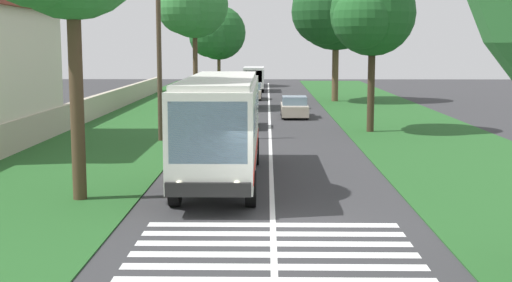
# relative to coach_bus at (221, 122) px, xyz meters

# --- Properties ---
(ground) EXTENTS (160.00, 160.00, 0.00)m
(ground) POSITION_rel_coach_bus_xyz_m (-6.19, -1.80, -2.15)
(ground) COLOR #333335
(grass_verge_left) EXTENTS (120.00, 8.00, 0.04)m
(grass_verge_left) POSITION_rel_coach_bus_xyz_m (8.81, 6.40, -2.13)
(grass_verge_left) COLOR #235623
(grass_verge_left) RESTS_ON ground
(grass_verge_right) EXTENTS (120.00, 8.00, 0.04)m
(grass_verge_right) POSITION_rel_coach_bus_xyz_m (8.81, -10.00, -2.13)
(grass_verge_right) COLOR #235623
(grass_verge_right) RESTS_ON ground
(centre_line) EXTENTS (110.00, 0.16, 0.01)m
(centre_line) POSITION_rel_coach_bus_xyz_m (8.81, -1.80, -2.14)
(centre_line) COLOR silver
(centre_line) RESTS_ON ground
(coach_bus) EXTENTS (11.16, 2.62, 3.73)m
(coach_bus) POSITION_rel_coach_bus_xyz_m (0.00, 0.00, 0.00)
(coach_bus) COLOR silver
(coach_bus) RESTS_ON ground
(zebra_crossing) EXTENTS (4.95, 6.80, 0.01)m
(zebra_crossing) POSITION_rel_coach_bus_xyz_m (-8.35, -1.80, -2.14)
(zebra_crossing) COLOR silver
(zebra_crossing) RESTS_ON ground
(trailing_car_0) EXTENTS (4.30, 1.78, 1.43)m
(trailing_car_0) POSITION_rel_coach_bus_xyz_m (16.46, -0.16, -1.48)
(trailing_car_0) COLOR silver
(trailing_car_0) RESTS_ON ground
(trailing_car_1) EXTENTS (4.30, 1.78, 1.43)m
(trailing_car_1) POSITION_rel_coach_bus_xyz_m (22.07, -3.47, -1.48)
(trailing_car_1) COLOR #B7A893
(trailing_car_1) RESTS_ON ground
(trailing_car_2) EXTENTS (4.30, 1.78, 1.43)m
(trailing_car_2) POSITION_rel_coach_bus_xyz_m (28.97, 0.06, -1.48)
(trailing_car_2) COLOR #145933
(trailing_car_2) RESTS_ON ground
(trailing_car_3) EXTENTS (4.30, 1.78, 1.43)m
(trailing_car_3) POSITION_rel_coach_bus_xyz_m (37.55, -0.24, -1.48)
(trailing_car_3) COLOR #B7A893
(trailing_car_3) RESTS_ON ground
(trailing_minibus_0) EXTENTS (6.00, 2.14, 2.53)m
(trailing_minibus_0) POSITION_rel_coach_bus_xyz_m (48.37, -0.25, -0.60)
(trailing_minibus_0) COLOR silver
(trailing_minibus_0) RESTS_ON ground
(roadside_tree_left_0) EXTENTS (6.25, 5.05, 10.26)m
(roadside_tree_left_0) POSITION_rel_coach_bus_xyz_m (27.47, 3.90, 5.50)
(roadside_tree_left_0) COLOR #4C3826
(roadside_tree_left_0) RESTS_ON grass_verge_left
(roadside_tree_left_2) EXTENTS (8.06, 6.38, 9.29)m
(roadside_tree_left_2) POSITION_rel_coach_bus_xyz_m (56.41, 4.18, 3.86)
(roadside_tree_left_2) COLOR brown
(roadside_tree_left_2) RESTS_ON grass_verge_left
(roadside_tree_right_0) EXTENTS (5.85, 4.68, 8.87)m
(roadside_tree_right_0) POSITION_rel_coach_bus_xyz_m (14.20, -7.27, 4.26)
(roadside_tree_right_0) COLOR #3D2D1E
(roadside_tree_right_0) RESTS_ON grass_verge_right
(roadside_tree_right_1) EXTENTS (9.16, 7.58, 11.78)m
(roadside_tree_right_1) POSITION_rel_coach_bus_xyz_m (35.07, -7.20, 5.72)
(roadside_tree_right_1) COLOR brown
(roadside_tree_right_1) RESTS_ON grass_verge_right
(utility_pole) EXTENTS (0.24, 1.40, 8.99)m
(utility_pole) POSITION_rel_coach_bus_xyz_m (10.30, 3.76, 2.54)
(utility_pole) COLOR #473828
(utility_pole) RESTS_ON grass_verge_left
(roadside_wall) EXTENTS (70.00, 0.40, 1.46)m
(roadside_wall) POSITION_rel_coach_bus_xyz_m (13.81, 9.80, -1.37)
(roadside_wall) COLOR #B2A893
(roadside_wall) RESTS_ON grass_verge_left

